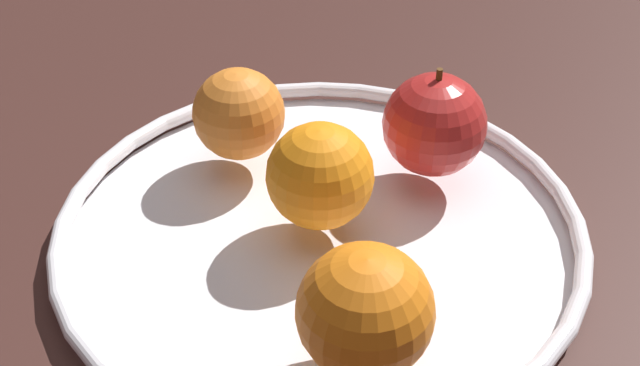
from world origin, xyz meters
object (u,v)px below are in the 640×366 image
(apple, at_px, (434,125))
(orange_back_left, at_px, (365,311))
(orange_center, at_px, (318,177))
(fruit_bowl, at_px, (320,227))
(orange_back_right, at_px, (239,114))

(apple, bearing_deg, orange_back_left, -130.32)
(orange_center, distance_m, orange_back_left, 0.12)
(fruit_bowl, bearing_deg, orange_back_left, -101.76)
(fruit_bowl, distance_m, orange_back_left, 0.13)
(apple, bearing_deg, orange_center, -167.23)
(orange_back_right, bearing_deg, apple, -30.54)
(apple, bearing_deg, orange_back_right, 149.46)
(fruit_bowl, distance_m, orange_center, 0.04)
(orange_back_left, bearing_deg, orange_back_right, 89.76)
(fruit_bowl, height_order, orange_center, orange_center)
(fruit_bowl, bearing_deg, apple, 12.63)
(fruit_bowl, relative_size, apple, 4.42)
(apple, distance_m, orange_back_left, 0.19)
(orange_back_left, xyz_separation_m, orange_back_right, (0.00, 0.22, -0.00))
(fruit_bowl, height_order, apple, apple)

